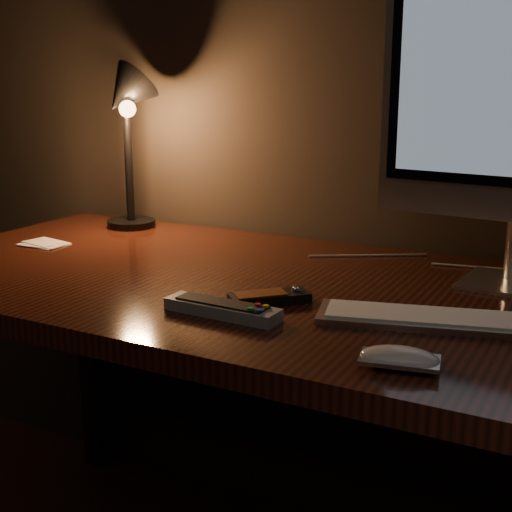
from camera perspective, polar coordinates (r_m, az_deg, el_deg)
The scene contains 8 objects.
desk at distance 1.45m, azimuth 2.80°, elevation -6.35°, with size 1.60×0.75×0.75m.
keyboard at distance 1.17m, azimuth 14.58°, elevation -4.91°, with size 0.39×0.11×0.01m, color silver.
mouse at distance 0.98m, azimuth 11.40°, elevation -8.22°, with size 0.11×0.06×0.02m, color white.
media_remote at distance 1.23m, azimuth 1.07°, elevation -3.32°, with size 0.13×0.13×0.03m.
tv_remote at distance 1.17m, azimuth -2.72°, elevation -4.21°, with size 0.20×0.06×0.03m.
papers at distance 1.72m, azimuth -16.62°, elevation 0.97°, with size 0.11×0.07×0.01m, color white.
desk_lamp at distance 1.79m, azimuth -10.33°, elevation 10.84°, with size 0.19×0.21×0.42m.
cable at distance 1.52m, azimuth 13.52°, elevation -0.53°, with size 0.00×0.00×0.50m, color white.
Camera 1 is at (0.57, 0.70, 1.13)m, focal length 50.00 mm.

